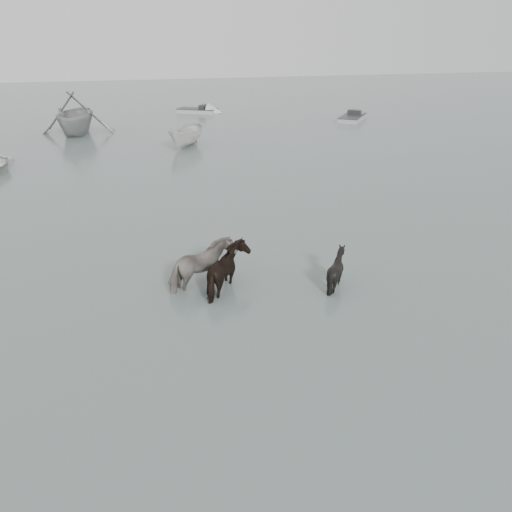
# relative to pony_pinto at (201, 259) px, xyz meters

# --- Properties ---
(ground) EXTENTS (140.00, 140.00, 0.00)m
(ground) POSITION_rel_pony_pinto_xyz_m (1.82, -0.63, -0.87)
(ground) COLOR #4F5E5C
(ground) RESTS_ON ground
(pony_pinto) EXTENTS (2.26, 1.84, 1.75)m
(pony_pinto) POSITION_rel_pony_pinto_xyz_m (0.00, 0.00, 0.00)
(pony_pinto) COLOR black
(pony_pinto) RESTS_ON ground
(pony_dark) EXTENTS (1.60, 1.81, 1.66)m
(pony_dark) POSITION_rel_pony_pinto_xyz_m (0.75, -0.47, -0.04)
(pony_dark) COLOR black
(pony_dark) RESTS_ON ground
(pony_black) EXTENTS (1.40, 1.30, 1.32)m
(pony_black) POSITION_rel_pony_pinto_xyz_m (3.86, -0.98, -0.21)
(pony_black) COLOR black
(pony_black) RESTS_ON ground
(rowboat_trail) EXTENTS (5.88, 6.61, 3.19)m
(rowboat_trail) POSITION_rel_pony_pinto_xyz_m (-5.37, 25.80, 0.72)
(rowboat_trail) COLOR #949694
(rowboat_trail) RESTS_ON ground
(boat_small) EXTENTS (3.22, 4.04, 1.49)m
(boat_small) POSITION_rel_pony_pinto_xyz_m (1.87, 19.53, -0.13)
(boat_small) COLOR silver
(boat_small) RESTS_ON ground
(skiff_port) EXTENTS (4.60, 5.41, 0.75)m
(skiff_port) POSITION_rel_pony_pinto_xyz_m (16.70, 26.64, -0.50)
(skiff_port) COLOR #A0A2A0
(skiff_port) RESTS_ON ground
(skiff_mid) EXTENTS (5.05, 3.88, 0.75)m
(skiff_mid) POSITION_rel_pony_pinto_xyz_m (4.56, 33.93, -0.50)
(skiff_mid) COLOR #AAACAA
(skiff_mid) RESTS_ON ground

